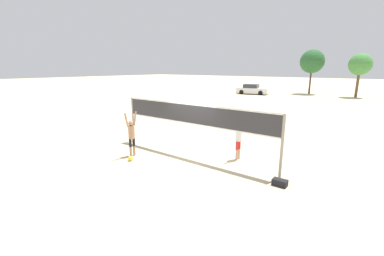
{
  "coord_description": "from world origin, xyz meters",
  "views": [
    {
      "loc": [
        6.76,
        -8.77,
        3.94
      ],
      "look_at": [
        0.0,
        0.0,
        1.32
      ],
      "focal_mm": 24.0,
      "sensor_mm": 36.0,
      "label": 1
    }
  ],
  "objects": [
    {
      "name": "ground_plane",
      "position": [
        0.0,
        0.0,
        0.0
      ],
      "size": [
        200.0,
        200.0,
        0.0
      ],
      "primitive_type": "plane",
      "color": "beige"
    },
    {
      "name": "volleyball_net",
      "position": [
        0.0,
        0.0,
        1.77
      ],
      "size": [
        8.11,
        0.1,
        2.4
      ],
      "color": "gray",
      "rests_on": "ground_plane"
    },
    {
      "name": "player_spiker",
      "position": [
        -2.17,
        -1.62,
        1.07
      ],
      "size": [
        0.28,
        0.69,
        2.04
      ],
      "rotation": [
        0.0,
        0.0,
        1.57
      ],
      "color": "tan",
      "rests_on": "ground_plane"
    },
    {
      "name": "player_blocker",
      "position": [
        1.85,
        0.89,
        1.1
      ],
      "size": [
        0.28,
        0.7,
        2.09
      ],
      "rotation": [
        0.0,
        0.0,
        -1.57
      ],
      "color": "tan",
      "rests_on": "ground_plane"
    },
    {
      "name": "volleyball",
      "position": [
        -1.75,
        -2.1,
        0.11
      ],
      "size": [
        0.22,
        0.22,
        0.22
      ],
      "color": "yellow",
      "rests_on": "ground_plane"
    },
    {
      "name": "gear_bag",
      "position": [
        4.2,
        -0.54,
        0.11
      ],
      "size": [
        0.49,
        0.29,
        0.23
      ],
      "color": "black",
      "rests_on": "ground_plane"
    },
    {
      "name": "parked_car_near",
      "position": [
        -9.73,
        27.43,
        0.67
      ],
      "size": [
        4.83,
        2.43,
        1.49
      ],
      "rotation": [
        0.0,
        0.0,
        0.16
      ],
      "color": "silver",
      "rests_on": "ground_plane"
    },
    {
      "name": "tree_left_cluster",
      "position": [
        -3.05,
        33.14,
        4.78
      ],
      "size": [
        3.43,
        3.43,
        6.51
      ],
      "color": "#4C3823",
      "rests_on": "ground_plane"
    },
    {
      "name": "tree_right_cluster",
      "position": [
        3.12,
        32.01,
        4.28
      ],
      "size": [
        2.82,
        2.82,
        5.74
      ],
      "color": "brown",
      "rests_on": "ground_plane"
    }
  ]
}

